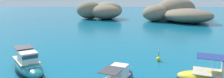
{
  "coord_description": "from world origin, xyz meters",
  "views": [
    {
      "loc": [
        2.15,
        -11.16,
        7.99
      ],
      "look_at": [
        0.98,
        22.0,
        1.35
      ],
      "focal_mm": 32.09,
      "sensor_mm": 36.0,
      "label": 1
    }
  ],
  "objects": [
    {
      "name": "islet_large",
      "position": [
        23.29,
        64.25,
        2.89
      ],
      "size": [
        31.46,
        35.54,
        8.52
      ],
      "color": "#756651",
      "rests_on": "ground"
    },
    {
      "name": "motorboat_teal",
      "position": [
        -7.97,
        9.72,
        0.82
      ],
      "size": [
        6.97,
        8.01,
        2.58
      ],
      "color": "#19727A",
      "rests_on": "ground"
    },
    {
      "name": "channel_buoy",
      "position": [
        7.37,
        14.23,
        0.34
      ],
      "size": [
        0.56,
        0.56,
        1.48
      ],
      "color": "yellow",
      "rests_on": "ground"
    },
    {
      "name": "islet_small",
      "position": [
        -5.18,
        71.41,
        3.3
      ],
      "size": [
        21.44,
        18.5,
        7.11
      ],
      "color": "#84755B",
      "rests_on": "ground"
    }
  ]
}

